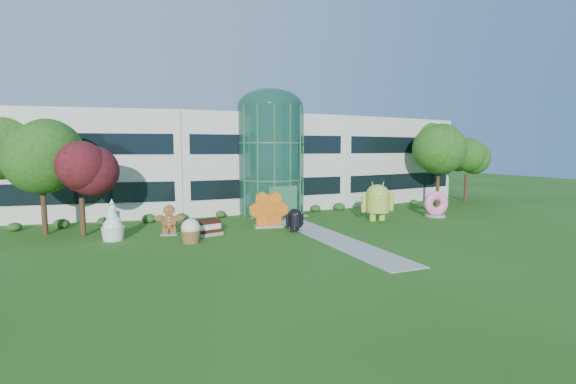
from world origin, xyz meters
name	(u,v)px	position (x,y,z in m)	size (l,w,h in m)	color
ground	(333,239)	(0.00, 0.00, 0.00)	(140.00, 140.00, 0.00)	#215114
building	(251,161)	(0.00, 18.00, 4.65)	(46.00, 15.00, 9.30)	beige
atrium	(270,161)	(0.00, 12.00, 4.90)	(6.00, 6.00, 9.80)	#194738
walkway	(319,233)	(0.00, 2.00, 0.02)	(2.40, 20.00, 0.04)	#9E9E93
tree_red	(81,193)	(-15.50, 7.50, 3.00)	(4.00, 4.00, 6.00)	#3F0C14
trees_backdrop	(267,168)	(0.00, 13.00, 4.20)	(52.00, 8.00, 8.40)	#184411
android_green	(378,199)	(6.86, 4.78, 1.79)	(3.16, 2.11, 3.58)	#A5C33E
android_black	(295,218)	(-1.40, 3.17, 0.98)	(1.73, 1.16, 1.97)	black
donut	(435,204)	(12.75, 4.46, 1.16)	(2.23, 1.07, 2.32)	#E958A1
gingerbread	(169,220)	(-9.95, 5.53, 1.06)	(2.31, 0.89, 2.13)	brown
ice_cream_sandwich	(203,228)	(-7.84, 4.33, 0.55)	(2.49, 1.24, 1.11)	black
honeycomb	(269,211)	(-2.58, 5.50, 1.25)	(3.18, 1.13, 2.50)	orange
froyo	(113,220)	(-13.60, 5.21, 1.35)	(1.57, 1.57, 2.70)	white
cupcake	(191,231)	(-9.00, 2.46, 0.79)	(1.31, 1.31, 1.58)	white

